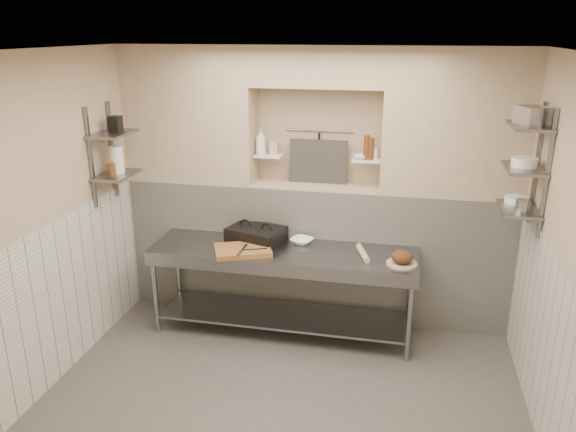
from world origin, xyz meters
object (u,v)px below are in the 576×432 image
(cutting_board, at_px, (243,250))
(jug_left, at_px, (117,160))
(mixing_bowl, at_px, (302,241))
(panini_press, at_px, (256,234))
(prep_table, at_px, (283,274))
(rolling_pin, at_px, (363,253))
(bowl_alcove, at_px, (360,157))
(bread_loaf, at_px, (402,257))
(bottle_soap, at_px, (261,142))

(cutting_board, relative_size, jug_left, 1.98)
(mixing_bowl, bearing_deg, panini_press, -176.16)
(prep_table, xyz_separation_m, cutting_board, (-0.36, -0.14, 0.28))
(rolling_pin, height_order, jug_left, jug_left)
(bowl_alcove, xyz_separation_m, jug_left, (-2.28, -0.66, 0.01))
(cutting_board, distance_m, bread_loaf, 1.50)
(prep_table, distance_m, mixing_bowl, 0.39)
(panini_press, relative_size, mixing_bowl, 2.85)
(cutting_board, xyz_separation_m, rolling_pin, (1.14, 0.15, 0.00))
(bowl_alcove, bearing_deg, bottle_soap, -179.39)
(bottle_soap, distance_m, bowl_alcove, 1.02)
(panini_press, relative_size, rolling_pin, 1.65)
(cutting_board, relative_size, bowl_alcove, 3.83)
(mixing_bowl, relative_size, bread_loaf, 1.09)
(prep_table, distance_m, jug_left, 1.96)
(panini_press, height_order, rolling_pin, panini_press)
(rolling_pin, bearing_deg, prep_table, -178.91)
(panini_press, bearing_deg, rolling_pin, 8.42)
(bread_loaf, bearing_deg, prep_table, 174.30)
(bread_loaf, relative_size, jug_left, 0.75)
(prep_table, xyz_separation_m, mixing_bowl, (0.15, 0.22, 0.28))
(bottle_soap, bearing_deg, bowl_alcove, 0.61)
(bowl_alcove, bearing_deg, mixing_bowl, -146.86)
(mixing_bowl, relative_size, jug_left, 0.82)
(cutting_board, bearing_deg, panini_press, 81.58)
(cutting_board, xyz_separation_m, jug_left, (-1.25, 0.03, 0.82))
(prep_table, height_order, bottle_soap, bottle_soap)
(mixing_bowl, bearing_deg, bottle_soap, 146.72)
(bottle_soap, bearing_deg, jug_left, -152.84)
(bottle_soap, height_order, bowl_alcove, bottle_soap)
(rolling_pin, bearing_deg, cutting_board, -172.28)
(prep_table, height_order, bread_loaf, bread_loaf)
(bottle_soap, height_order, jug_left, bottle_soap)
(prep_table, distance_m, rolling_pin, 0.83)
(panini_press, distance_m, bottle_soap, 0.94)
(panini_press, bearing_deg, cutting_board, -81.15)
(bread_loaf, bearing_deg, bowl_alcove, 125.57)
(panini_press, bearing_deg, prep_table, -13.10)
(bowl_alcove, bearing_deg, cutting_board, -146.05)
(rolling_pin, bearing_deg, bowl_alcove, 101.65)
(jug_left, bearing_deg, panini_press, 12.73)
(rolling_pin, distance_m, bowl_alcove, 0.97)
(cutting_board, bearing_deg, prep_table, 21.05)
(rolling_pin, distance_m, bread_loaf, 0.39)
(rolling_pin, bearing_deg, panini_press, 171.16)
(panini_press, height_order, bottle_soap, bottle_soap)
(prep_table, relative_size, panini_press, 4.19)
(mixing_bowl, distance_m, jug_left, 1.97)
(prep_table, height_order, rolling_pin, rolling_pin)
(bread_loaf, distance_m, jug_left, 2.86)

